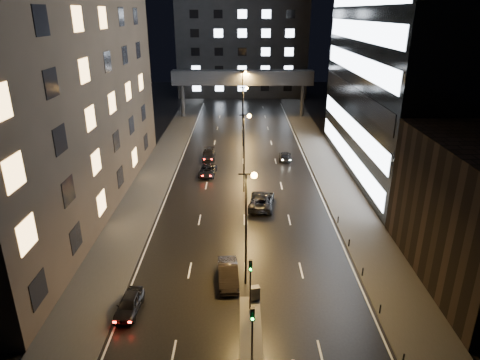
{
  "coord_description": "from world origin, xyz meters",
  "views": [
    {
      "loc": [
        -0.45,
        -22.63,
        21.62
      ],
      "look_at": [
        -0.5,
        21.95,
        4.0
      ],
      "focal_mm": 32.0,
      "sensor_mm": 36.0,
      "label": 1
    }
  ],
  "objects_px": {
    "car_away_a": "(129,304)",
    "utility_cabinet": "(255,293)",
    "car_away_c": "(208,171)",
    "car_away_d": "(209,155)",
    "car_toward_b": "(285,156)",
    "car_away_b": "(228,274)",
    "car_toward_a": "(262,200)"
  },
  "relations": [
    {
      "from": "car_toward_b",
      "to": "car_away_b",
      "type": "bearing_deg",
      "value": 82.73
    },
    {
      "from": "car_away_a",
      "to": "car_toward_b",
      "type": "xyz_separation_m",
      "value": [
        15.49,
        36.17,
        -0.05
      ]
    },
    {
      "from": "car_away_d",
      "to": "utility_cabinet",
      "type": "bearing_deg",
      "value": -81.44
    },
    {
      "from": "car_away_c",
      "to": "car_toward_b",
      "type": "distance_m",
      "value": 13.34
    },
    {
      "from": "car_away_c",
      "to": "car_away_d",
      "type": "distance_m",
      "value": 7.0
    },
    {
      "from": "car_away_b",
      "to": "car_away_c",
      "type": "relative_size",
      "value": 1.0
    },
    {
      "from": "car_away_a",
      "to": "car_toward_b",
      "type": "height_order",
      "value": "car_away_a"
    },
    {
      "from": "car_away_a",
      "to": "utility_cabinet",
      "type": "bearing_deg",
      "value": 11.37
    },
    {
      "from": "car_away_b",
      "to": "car_away_a",
      "type": "bearing_deg",
      "value": -156.5
    },
    {
      "from": "car_away_a",
      "to": "car_away_d",
      "type": "height_order",
      "value": "car_away_d"
    },
    {
      "from": "car_away_d",
      "to": "car_toward_b",
      "type": "xyz_separation_m",
      "value": [
        11.88,
        -0.36,
        -0.07
      ]
    },
    {
      "from": "car_away_a",
      "to": "utility_cabinet",
      "type": "xyz_separation_m",
      "value": [
        9.7,
        1.34,
        0.05
      ]
    },
    {
      "from": "car_away_c",
      "to": "car_away_b",
      "type": "bearing_deg",
      "value": -77.25
    },
    {
      "from": "car_away_a",
      "to": "utility_cabinet",
      "type": "relative_size",
      "value": 3.44
    },
    {
      "from": "car_away_d",
      "to": "utility_cabinet",
      "type": "height_order",
      "value": "car_away_d"
    },
    {
      "from": "car_away_a",
      "to": "car_away_c",
      "type": "distance_m",
      "value": 29.8
    },
    {
      "from": "car_away_a",
      "to": "car_toward_a",
      "type": "height_order",
      "value": "car_toward_a"
    },
    {
      "from": "utility_cabinet",
      "to": "car_away_a",
      "type": "bearing_deg",
      "value": 173.46
    },
    {
      "from": "car_toward_a",
      "to": "utility_cabinet",
      "type": "relative_size",
      "value": 5.1
    },
    {
      "from": "car_away_b",
      "to": "car_toward_b",
      "type": "height_order",
      "value": "car_away_b"
    },
    {
      "from": "car_toward_b",
      "to": "utility_cabinet",
      "type": "distance_m",
      "value": 35.31
    },
    {
      "from": "car_away_d",
      "to": "utility_cabinet",
      "type": "xyz_separation_m",
      "value": [
        6.1,
        -35.2,
        0.03
      ]
    },
    {
      "from": "car_away_a",
      "to": "car_away_d",
      "type": "xyz_separation_m",
      "value": [
        3.6,
        36.53,
        0.02
      ]
    },
    {
      "from": "car_away_c",
      "to": "car_toward_a",
      "type": "height_order",
      "value": "car_toward_a"
    },
    {
      "from": "car_away_a",
      "to": "utility_cabinet",
      "type": "height_order",
      "value": "car_away_a"
    },
    {
      "from": "car_away_b",
      "to": "car_toward_b",
      "type": "relative_size",
      "value": 1.1
    },
    {
      "from": "car_away_b",
      "to": "utility_cabinet",
      "type": "relative_size",
      "value": 4.11
    },
    {
      "from": "car_away_a",
      "to": "utility_cabinet",
      "type": "distance_m",
      "value": 9.79
    },
    {
      "from": "car_away_d",
      "to": "car_away_c",
      "type": "bearing_deg",
      "value": -88.78
    },
    {
      "from": "car_away_a",
      "to": "car_away_c",
      "type": "height_order",
      "value": "car_away_a"
    },
    {
      "from": "car_away_d",
      "to": "car_toward_b",
      "type": "height_order",
      "value": "car_away_d"
    },
    {
      "from": "car_away_b",
      "to": "car_away_d",
      "type": "xyz_separation_m",
      "value": [
        -3.9,
        32.6,
        -0.09
      ]
    }
  ]
}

